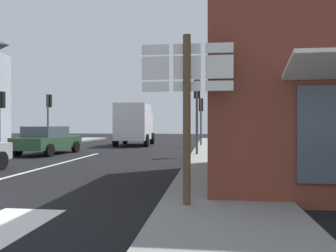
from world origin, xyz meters
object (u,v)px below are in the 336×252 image
Objects in this scene: traffic_light_far_left at (49,108)px; sedan_far at (48,140)px; traffic_light_far_right at (201,111)px; route_sign_post at (187,101)px; delivery_truck at (135,123)px; traffic_light_near_right at (197,100)px; traffic_light_near_left at (1,108)px.

sedan_far is at bearing -64.45° from traffic_light_far_left.
sedan_far is 10.61m from traffic_light_far_right.
traffic_light_far_left is (-10.96, 17.03, 0.73)m from route_sign_post.
delivery_truck is 1.50× the size of traffic_light_far_right.
delivery_truck is 6.19m from traffic_light_far_left.
traffic_light_far_right is at bearing 90.00° from traffic_light_near_right.
traffic_light_far_right is 7.34m from traffic_light_near_right.
traffic_light_near_right reaches higher than traffic_light_far_right.
sedan_far is 6.92m from traffic_light_far_left.
sedan_far is 8.49m from delivery_truck.
route_sign_post is (8.10, -11.04, 1.24)m from sedan_far.
route_sign_post reaches higher than sedan_far.
traffic_light_near_left is at bearing 172.98° from sedan_far.
traffic_light_far_right is at bearing 90.71° from route_sign_post.
traffic_light_near_left is (-0.00, -5.64, -0.23)m from traffic_light_far_left.
traffic_light_near_left reaches higher than sedan_far.
traffic_light_near_right reaches higher than traffic_light_near_left.
traffic_light_far_right is at bearing 31.34° from traffic_light_near_left.
traffic_light_far_right reaches higher than traffic_light_near_left.
route_sign_post is 0.85× the size of traffic_light_near_right.
route_sign_post is at bearing -46.12° from traffic_light_near_left.
delivery_truck is (2.91, 7.92, 0.89)m from sedan_far.
traffic_light_far_left is 1.09× the size of traffic_light_far_right.
sedan_far is 3.37m from traffic_light_near_left.
traffic_light_near_right is 10.77m from traffic_light_near_left.
traffic_light_far_right is (10.74, 0.90, -0.22)m from traffic_light_far_left.
traffic_light_far_left is 1.09× the size of traffic_light_near_left.
sedan_far is 8.14m from traffic_light_near_right.
route_sign_post is 10.63m from traffic_light_near_right.
delivery_truck is 1.51× the size of traffic_light_near_left.
traffic_light_far_right reaches higher than delivery_truck.
traffic_light_far_right is (7.87, 6.89, 1.75)m from sedan_far.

